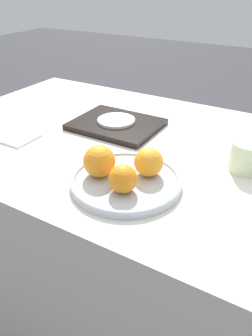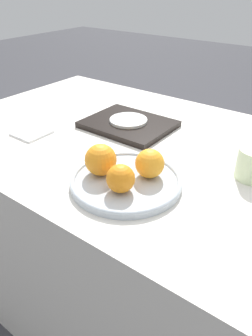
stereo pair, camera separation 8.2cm
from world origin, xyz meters
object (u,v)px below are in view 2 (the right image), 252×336
(orange_1, at_px, (121,179))
(napkin, at_px, (32,133))
(orange_2, at_px, (150,163))
(side_plate, at_px, (128,120))
(fruit_platter, at_px, (126,181))
(orange_0, at_px, (101,160))
(serving_tray, at_px, (128,124))

(orange_1, distance_m, napkin, 0.47)
(orange_1, distance_m, orange_2, 0.10)
(orange_1, distance_m, side_plate, 0.42)
(side_plate, relative_size, napkin, 1.22)
(fruit_platter, relative_size, orange_2, 3.80)
(orange_0, height_order, napkin, orange_0)
(fruit_platter, distance_m, serving_tray, 0.37)
(fruit_platter, distance_m, orange_0, 0.09)
(orange_2, distance_m, napkin, 0.48)
(fruit_platter, xyz_separation_m, side_plate, (-0.21, 0.30, 0.01))
(fruit_platter, height_order, napkin, fruit_platter)
(serving_tray, xyz_separation_m, napkin, (-0.23, -0.24, -0.01))
(serving_tray, relative_size, napkin, 2.71)
(orange_2, relative_size, serving_tray, 0.26)
(orange_2, bearing_deg, napkin, 179.62)
(side_plate, height_order, napkin, side_plate)
(orange_1, height_order, serving_tray, orange_1)
(orange_2, xyz_separation_m, serving_tray, (-0.25, 0.25, -0.04))
(side_plate, bearing_deg, orange_1, -55.91)
(fruit_platter, distance_m, napkin, 0.45)
(fruit_platter, relative_size, side_plate, 2.18)
(orange_0, height_order, side_plate, orange_0)
(orange_0, bearing_deg, fruit_platter, 12.23)
(orange_2, bearing_deg, orange_0, -148.68)
(orange_2, bearing_deg, orange_1, -100.89)
(orange_2, relative_size, side_plate, 0.57)
(orange_2, height_order, napkin, orange_2)
(side_plate, xyz_separation_m, napkin, (-0.23, -0.24, -0.02))
(side_plate, distance_m, napkin, 0.33)
(fruit_platter, bearing_deg, serving_tray, 125.70)
(orange_1, xyz_separation_m, orange_2, (0.02, 0.10, 0.00))
(fruit_platter, distance_m, orange_1, 0.06)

